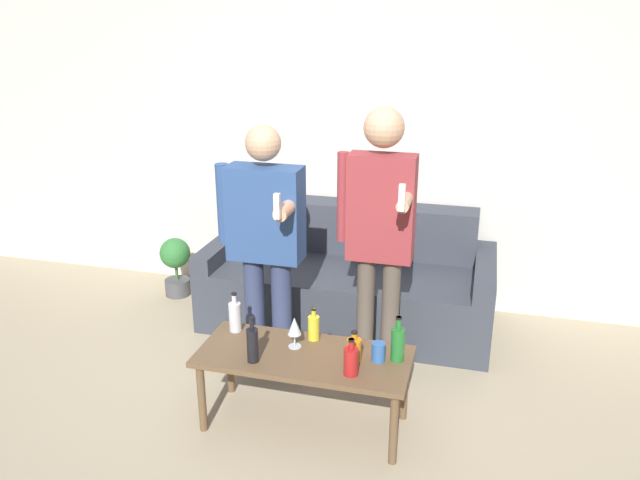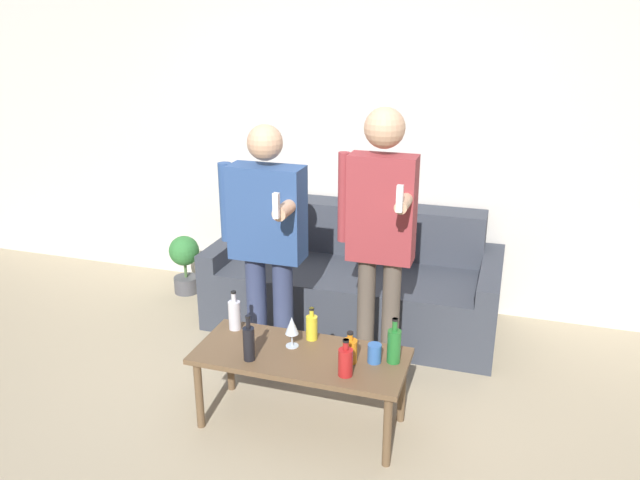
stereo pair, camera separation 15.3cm
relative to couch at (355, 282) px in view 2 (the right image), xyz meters
name	(u,v)px [view 2 (the right image)]	position (x,y,z in m)	size (l,w,h in m)	color
ground_plane	(260,438)	(-0.13, -1.52, -0.30)	(16.00, 16.00, 0.00)	tan
wall_back	(357,129)	(-0.13, 0.45, 1.05)	(8.00, 0.06, 2.70)	silver
couch	(355,282)	(0.00, 0.00, 0.00)	(2.06, 0.91, 0.83)	#383D47
coffee_table	(301,362)	(0.04, -1.33, 0.09)	(1.15, 0.49, 0.44)	brown
bottle_orange	(350,350)	(0.31, -1.33, 0.21)	(0.08, 0.08, 0.18)	orange
bottle_green	(394,345)	(0.53, -1.26, 0.24)	(0.07, 0.07, 0.25)	#23752D
bottle_dark	(312,327)	(0.05, -1.15, 0.22)	(0.07, 0.07, 0.19)	yellow
bottle_yellow	(235,314)	(-0.41, -1.17, 0.24)	(0.07, 0.07, 0.24)	silver
bottle_red	(249,342)	(-0.20, -1.46, 0.24)	(0.06, 0.06, 0.26)	black
bottle_clear	(346,361)	(0.33, -1.46, 0.22)	(0.07, 0.07, 0.20)	#B21E1E
wine_glass_near	(292,326)	(-0.03, -1.26, 0.26)	(0.07, 0.07, 0.18)	silver
cup_on_table	(374,353)	(0.44, -1.29, 0.19)	(0.07, 0.07, 0.10)	#3366B2
person_standing_left	(267,234)	(-0.35, -0.81, 0.61)	(0.53, 0.42, 1.57)	navy
person_standing_right	(380,227)	(0.34, -0.79, 0.72)	(0.45, 0.43, 1.69)	brown
potted_plant	(185,260)	(-1.45, 0.06, -0.02)	(0.24, 0.24, 0.48)	#4C4C51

